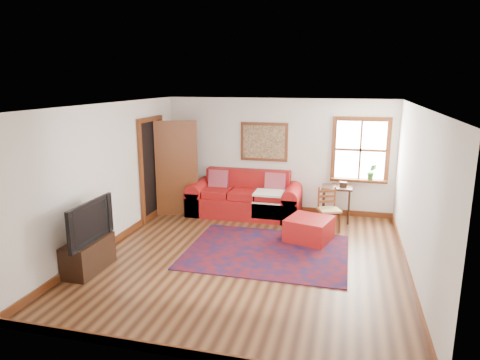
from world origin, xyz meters
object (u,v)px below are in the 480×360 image
(red_ottoman, at_px, (309,229))
(ladder_back_chair, at_px, (328,208))
(red_leather_sofa, at_px, (245,200))
(media_cabinet, at_px, (88,255))
(side_table, at_px, (337,192))

(red_ottoman, bearing_deg, ladder_back_chair, 80.90)
(red_leather_sofa, distance_m, ladder_back_chair, 1.91)
(red_ottoman, xyz_separation_m, ladder_back_chair, (0.30, 0.67, 0.24))
(ladder_back_chair, relative_size, media_cabinet, 0.93)
(ladder_back_chair, bearing_deg, side_table, 77.91)
(red_leather_sofa, xyz_separation_m, ladder_back_chair, (1.81, -0.58, 0.14))
(red_ottoman, relative_size, side_table, 1.01)
(side_table, distance_m, media_cabinet, 4.97)
(red_leather_sofa, distance_m, side_table, 1.96)
(red_leather_sofa, bearing_deg, side_table, 1.07)
(red_leather_sofa, xyz_separation_m, side_table, (1.94, 0.04, 0.30))
(red_leather_sofa, xyz_separation_m, red_ottoman, (1.51, -1.25, -0.10))
(red_ottoman, relative_size, ladder_back_chair, 0.88)
(red_ottoman, relative_size, media_cabinet, 0.82)
(red_ottoman, bearing_deg, media_cabinet, -130.90)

